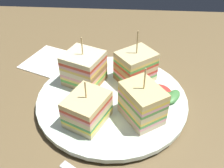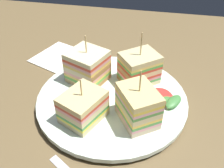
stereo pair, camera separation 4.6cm
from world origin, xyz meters
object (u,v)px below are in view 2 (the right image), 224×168
sandwich_wedge_1 (139,68)px  sandwich_wedge_0 (138,106)px  plate (112,99)px  napkin (62,57)px  sandwich_wedge_2 (88,66)px  sandwich_wedge_3 (83,107)px

sandwich_wedge_1 → sandwich_wedge_0: bearing=57.6°
sandwich_wedge_0 → plate: bearing=13.4°
sandwich_wedge_1 → napkin: 21.12cm
sandwich_wedge_0 → sandwich_wedge_2: size_ratio=1.03×
sandwich_wedge_0 → sandwich_wedge_2: sandwich_wedge_0 is taller
sandwich_wedge_3 → napkin: sandwich_wedge_3 is taller
sandwich_wedge_1 → sandwich_wedge_2: sandwich_wedge_1 is taller
plate → napkin: bearing=138.9°
sandwich_wedge_2 → plate: bearing=-14.3°
sandwich_wedge_1 → napkin: bearing=-58.6°
sandwich_wedge_0 → sandwich_wedge_1: 10.90cm
plate → sandwich_wedge_3: 7.92cm
sandwich_wedge_0 → sandwich_wedge_1: bearing=-28.0°
plate → sandwich_wedge_2: 8.20cm
sandwich_wedge_3 → napkin: (-11.46, 19.44, -3.89)cm
sandwich_wedge_1 → sandwich_wedge_3: sandwich_wedge_1 is taller
plate → sandwich_wedge_1: sandwich_wedge_1 is taller
plate → sandwich_wedge_3: sandwich_wedge_3 is taller
sandwich_wedge_2 → sandwich_wedge_3: sandwich_wedge_2 is taller
sandwich_wedge_0 → sandwich_wedge_2: 14.52cm
plate → napkin: plate is taller
plate → sandwich_wedge_1: (4.26, 5.89, 3.69)cm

